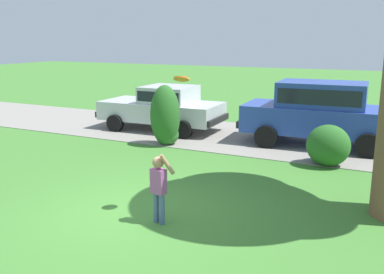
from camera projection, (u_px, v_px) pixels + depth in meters
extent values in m
plane|color=#3D752D|center=(135.00, 212.00, 7.98)|extent=(80.00, 80.00, 0.00)
cube|color=gray|center=(249.00, 138.00, 13.85)|extent=(28.00, 4.40, 0.02)
ellipsoid|color=#286023|center=(165.00, 115.00, 12.76)|extent=(0.91, 0.83, 1.83)
ellipsoid|color=#286023|center=(167.00, 135.00, 12.96)|extent=(0.69, 0.69, 0.62)
ellipsoid|color=#286023|center=(328.00, 146.00, 10.74)|extent=(1.09, 0.91, 1.06)
ellipsoid|color=#286023|center=(324.00, 151.00, 11.04)|extent=(0.72, 0.72, 0.65)
cube|color=silver|center=(161.00, 111.00, 14.98)|extent=(4.23, 1.92, 0.64)
cube|color=silver|center=(169.00, 94.00, 14.72)|extent=(1.71, 1.65, 0.56)
cube|color=black|center=(169.00, 94.00, 14.72)|extent=(1.58, 1.67, 0.34)
cylinder|color=black|center=(115.00, 123.00, 14.77)|extent=(0.60, 0.23, 0.60)
cylinder|color=black|center=(143.00, 114.00, 16.43)|extent=(0.60, 0.23, 0.60)
cylinder|color=black|center=(183.00, 130.00, 13.71)|extent=(0.60, 0.23, 0.60)
cylinder|color=black|center=(206.00, 120.00, 15.37)|extent=(0.60, 0.23, 0.60)
cube|color=black|center=(111.00, 111.00, 15.89)|extent=(0.15, 1.75, 0.20)
cube|color=black|center=(218.00, 120.00, 14.15)|extent=(0.15, 1.75, 0.20)
cube|color=#28429E|center=(320.00, 119.00, 12.75)|extent=(4.57, 2.02, 0.80)
cube|color=#28429E|center=(322.00, 94.00, 12.58)|extent=(2.54, 1.72, 0.72)
cube|color=black|center=(322.00, 94.00, 12.58)|extent=(2.34, 1.73, 0.43)
cylinder|color=black|center=(266.00, 137.00, 12.55)|extent=(0.69, 0.25, 0.68)
cylinder|color=black|center=(280.00, 125.00, 14.23)|extent=(0.69, 0.25, 0.68)
cylinder|color=black|center=(368.00, 146.00, 11.47)|extent=(0.69, 0.25, 0.68)
cylinder|color=black|center=(370.00, 132.00, 13.15)|extent=(0.69, 0.25, 0.68)
cube|color=black|center=(246.00, 120.00, 13.68)|extent=(0.19, 1.75, 0.20)
cylinder|color=#4C608C|center=(156.00, 207.00, 7.50)|extent=(0.10, 0.10, 0.55)
cylinder|color=#4C608C|center=(162.00, 209.00, 7.41)|extent=(0.10, 0.10, 0.55)
cube|color=#994C8C|center=(158.00, 181.00, 7.34)|extent=(0.29, 0.21, 0.44)
sphere|color=#A37556|center=(158.00, 162.00, 7.27)|extent=(0.20, 0.20, 0.20)
cylinder|color=#A37556|center=(167.00, 164.00, 7.21)|extent=(0.23, 0.22, 0.39)
cylinder|color=#A37556|center=(152.00, 182.00, 7.45)|extent=(0.07, 0.07, 0.36)
cylinder|color=orange|center=(181.00, 79.00, 7.40)|extent=(0.29, 0.27, 0.15)
cylinder|color=#337FDB|center=(181.00, 79.00, 7.40)|extent=(0.16, 0.15, 0.10)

